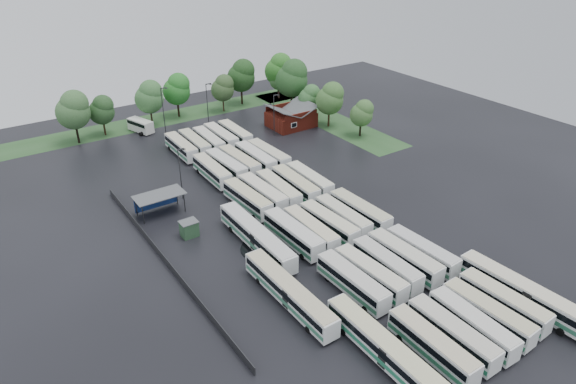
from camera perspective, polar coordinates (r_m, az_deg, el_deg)
ground at (r=79.56m, az=3.72°, el=-5.35°), size 160.00×160.00×0.00m
brick_building at (r=122.43m, az=0.35°, el=8.13°), size 10.07×8.60×5.39m
wash_shed at (r=87.74m, az=-14.19°, el=-0.52°), size 8.20×4.20×3.58m
utility_hut at (r=81.17m, az=-10.93°, el=-4.01°), size 2.70×2.20×2.62m
grass_strip_north at (r=131.88m, az=-13.22°, el=8.02°), size 80.00×10.00×0.01m
grass_strip_east at (r=128.72m, az=4.04°, el=8.21°), size 10.00×50.00×0.01m
west_fence at (r=76.23m, az=-13.53°, el=-7.32°), size 0.10×50.00×1.20m
bus_r0c0 at (r=61.84m, az=15.74°, el=-16.07°), size 2.68×11.72×3.25m
bus_r0c1 at (r=63.85m, az=17.80°, el=-14.73°), size 2.56×11.78×3.27m
bus_r0c2 at (r=65.80m, az=19.80°, el=-13.65°), size 2.86×11.71×3.24m
bus_r0c3 at (r=67.90m, az=21.30°, el=-12.46°), size 2.93×11.81×3.26m
bus_r0c4 at (r=70.38m, az=22.82°, el=-11.18°), size 2.93×11.80×3.26m
bus_r1c0 at (r=68.65m, az=7.18°, el=-9.85°), size 2.70×11.97×3.32m
bus_r1c1 at (r=70.37m, az=9.11°, el=-8.97°), size 3.03×11.83×3.26m
bus_r1c2 at (r=72.41m, az=10.91°, el=-7.95°), size 2.61×11.71×3.25m
bus_r1c3 at (r=74.23m, az=12.79°, el=-7.09°), size 2.93×12.27×3.40m
bus_r1c4 at (r=76.18m, az=14.66°, el=-6.41°), size 3.00×11.76×3.25m
bus_r2c0 at (r=77.44m, az=0.58°, el=-4.65°), size 2.84×12.38×3.43m
bus_r2c1 at (r=78.64m, az=2.55°, el=-4.20°), size 2.68×11.73×3.26m
bus_r2c2 at (r=80.36m, az=4.57°, el=-3.49°), size 2.95×11.79×3.26m
bus_r2c3 at (r=82.26m, az=6.10°, el=-2.77°), size 2.54×11.66×3.24m
bus_r2c4 at (r=83.92m, az=8.00°, el=-2.14°), size 2.88×12.31×3.41m
bus_r3c0 at (r=87.12m, az=-4.52°, el=-0.76°), size 2.98×12.04×3.33m
bus_r3c1 at (r=88.69m, az=-2.85°, el=-0.13°), size 2.85×12.15×3.37m
bus_r3c2 at (r=89.82m, az=-1.09°, el=0.28°), size 3.10×12.09×3.34m
bus_r3c3 at (r=91.31m, az=0.81°, el=0.81°), size 3.03×12.39×3.42m
bus_r3c4 at (r=93.15m, az=2.38°, el=1.33°), size 2.86×11.96×3.31m
bus_r4c0 at (r=97.59m, az=-8.45°, el=2.35°), size 2.76×11.99×3.33m
bus_r4c1 at (r=99.34m, az=-6.91°, el=2.95°), size 3.05×12.14×3.35m
bus_r4c2 at (r=100.60m, az=-5.42°, el=3.37°), size 2.90×12.12×3.35m
bus_r4c3 at (r=101.90m, az=-3.65°, el=3.79°), size 2.65×12.21×3.40m
bus_r4c4 at (r=103.10m, az=-2.19°, el=4.13°), size 2.91×12.22×3.38m
bus_r5c0 at (r=109.15m, az=-11.79°, el=4.91°), size 2.69×11.88×3.30m
bus_r5c1 at (r=110.53m, az=-10.33°, el=5.35°), size 2.82×11.77×3.26m
bus_r5c2 at (r=111.41m, az=-8.78°, el=5.66°), size 2.98×11.76×3.25m
bus_r5c3 at (r=112.99m, az=-7.46°, el=6.11°), size 2.71×11.99×3.33m
bus_r5c4 at (r=114.45m, az=-5.90°, el=6.48°), size 2.75×11.85×3.29m
artic_bus_west_a at (r=60.21m, az=10.69°, el=-16.78°), size 2.73×17.60×3.26m
artic_bus_west_b at (r=76.87m, az=-3.51°, el=-4.98°), size 2.88×18.45×3.42m
artic_bus_west_c at (r=66.47m, az=0.13°, el=-11.09°), size 2.56×17.60×3.27m
artic_bus_east at (r=72.69m, az=24.79°, el=-10.22°), size 3.38×17.99×3.32m
minibus at (r=123.91m, az=-16.07°, el=7.14°), size 4.38×7.14×2.93m
tree_north_0 at (r=119.98m, az=-22.73°, el=8.45°), size 7.22×7.22×11.96m
tree_north_1 at (r=123.08m, az=-19.96°, el=8.60°), size 5.67×5.67×9.40m
tree_north_2 at (r=125.60m, az=-15.11°, el=10.21°), size 6.66×6.66×11.03m
tree_north_3 at (r=130.11m, az=-12.21°, el=11.14°), size 6.63×6.63×10.99m
tree_north_4 at (r=132.26m, az=-7.22°, el=11.42°), size 5.79×5.79×9.59m
tree_north_5 at (r=137.08m, az=-5.16°, el=12.79°), size 7.23×7.23×11.97m
tree_north_6 at (r=142.18m, az=-0.99°, el=13.51°), size 7.34×7.34×12.15m
tree_east_0 at (r=116.66m, az=8.26°, el=8.69°), size 5.15×5.15×8.54m
tree_east_1 at (r=121.29m, az=4.75°, el=10.36°), size 6.49×6.49×10.75m
tree_east_2 at (r=126.30m, az=2.44°, el=10.52°), size 5.23×5.23×8.66m
tree_east_3 at (r=130.94m, az=0.50°, el=12.57°), size 8.05×8.05×13.34m
tree_east_4 at (r=141.90m, az=-0.95°, el=12.50°), size 5.15×5.15×8.53m
lamp_post_ne at (r=115.77m, az=-1.52°, el=8.84°), size 1.47×0.29×9.51m
lamp_post_nw at (r=90.24m, az=-11.85°, el=2.37°), size 1.45×0.28×9.43m
lamp_post_back_w at (r=119.75m, az=-13.67°, el=9.10°), size 1.66×0.32×10.80m
lamp_post_back_e at (r=122.87m, az=-8.92°, el=9.87°), size 1.57×0.31×10.21m
puddle_0 at (r=70.05m, az=13.14°, el=-11.49°), size 4.92×4.92×0.01m
puddle_1 at (r=73.31m, az=20.49°, el=-10.71°), size 3.34×3.34×0.01m
puddle_2 at (r=77.57m, az=-2.48°, el=-6.29°), size 7.74×7.74×0.01m
puddle_3 at (r=81.72m, az=6.17°, el=-4.46°), size 4.16×4.16×0.01m
puddle_4 at (r=79.00m, az=20.51°, el=-7.62°), size 3.27×3.27×0.01m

